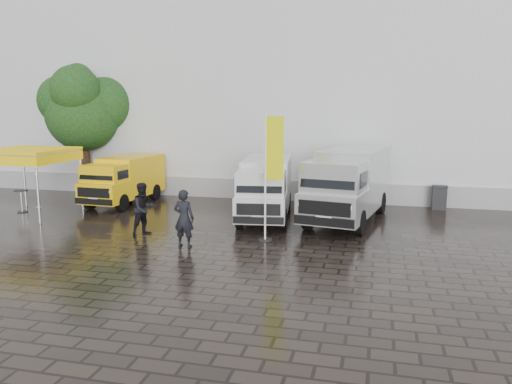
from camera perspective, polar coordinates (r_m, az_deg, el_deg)
ground at (r=17.54m, az=-0.69°, el=-5.64°), size 120.00×120.00×0.00m
exhibition_hall at (r=32.49m, az=10.05°, el=11.95°), size 44.00×16.00×12.00m
hall_plinth at (r=24.78m, az=8.42°, el=-0.03°), size 44.00×0.15×1.00m
van_yellow at (r=24.81m, az=-14.86°, el=1.23°), size 2.16×5.00×2.26m
van_white at (r=20.85m, az=1.11°, el=0.30°), size 2.63×5.91×2.48m
van_silver at (r=20.76m, az=10.49°, el=0.69°), size 3.42×6.99×2.90m
canopy_tent at (r=23.67m, az=-24.68°, el=4.07°), size 3.24×3.24×2.87m
flagpole at (r=17.15m, az=1.66°, el=2.48°), size 0.88×0.50×4.52m
tree at (r=28.59m, az=-19.21°, el=8.88°), size 3.91×4.01×7.01m
cocktail_table at (r=24.54m, az=-25.21°, el=-0.96°), size 0.60×0.60×0.99m
wheelie_bin at (r=24.37m, az=20.22°, el=-0.57°), size 0.70×0.70×1.10m
person_front at (r=16.83m, az=-8.23°, el=-2.98°), size 0.74×0.50×1.96m
person_tent at (r=18.68m, az=-12.70°, el=-1.89°), size 1.11×1.18×1.93m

